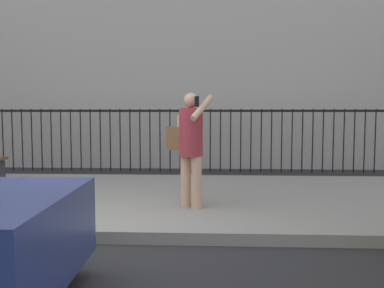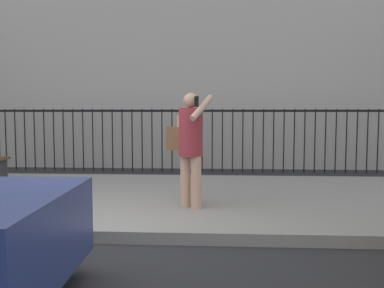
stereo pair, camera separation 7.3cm
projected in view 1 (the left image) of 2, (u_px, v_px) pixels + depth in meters
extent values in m
plane|color=#28282B|center=(66.00, 244.00, 4.96)|extent=(60.00, 60.00, 0.00)
cube|color=gray|center=(111.00, 199.00, 7.14)|extent=(28.00, 4.40, 0.15)
cube|color=black|center=(145.00, 111.00, 10.71)|extent=(12.00, 0.04, 0.06)
cylinder|color=black|center=(3.00, 140.00, 10.95)|extent=(0.03, 0.03, 1.60)
cylinder|color=black|center=(13.00, 140.00, 10.94)|extent=(0.03, 0.03, 1.60)
cylinder|color=black|center=(22.00, 140.00, 10.92)|extent=(0.03, 0.03, 1.60)
cylinder|color=black|center=(32.00, 140.00, 10.91)|extent=(0.03, 0.03, 1.60)
cylinder|color=black|center=(42.00, 140.00, 10.90)|extent=(0.03, 0.03, 1.60)
cylinder|color=black|center=(51.00, 140.00, 10.89)|extent=(0.03, 0.03, 1.60)
cylinder|color=black|center=(61.00, 140.00, 10.88)|extent=(0.03, 0.03, 1.60)
cylinder|color=black|center=(71.00, 140.00, 10.86)|extent=(0.03, 0.03, 1.60)
cylinder|color=black|center=(81.00, 140.00, 10.85)|extent=(0.03, 0.03, 1.60)
cylinder|color=black|center=(91.00, 140.00, 10.84)|extent=(0.03, 0.03, 1.60)
cylinder|color=black|center=(100.00, 140.00, 10.83)|extent=(0.03, 0.03, 1.60)
cylinder|color=black|center=(110.00, 140.00, 10.81)|extent=(0.03, 0.03, 1.60)
cylinder|color=black|center=(120.00, 140.00, 10.80)|extent=(0.03, 0.03, 1.60)
cylinder|color=black|center=(130.00, 140.00, 10.79)|extent=(0.03, 0.03, 1.60)
cylinder|color=black|center=(140.00, 140.00, 10.78)|extent=(0.03, 0.03, 1.60)
cylinder|color=black|center=(150.00, 140.00, 10.77)|extent=(0.03, 0.03, 1.60)
cylinder|color=black|center=(160.00, 140.00, 10.75)|extent=(0.03, 0.03, 1.60)
cylinder|color=black|center=(170.00, 140.00, 10.74)|extent=(0.03, 0.03, 1.60)
cylinder|color=black|center=(180.00, 140.00, 10.73)|extent=(0.03, 0.03, 1.60)
cylinder|color=black|center=(190.00, 141.00, 10.72)|extent=(0.03, 0.03, 1.60)
cylinder|color=black|center=(200.00, 141.00, 10.70)|extent=(0.03, 0.03, 1.60)
cylinder|color=black|center=(210.00, 141.00, 10.69)|extent=(0.03, 0.03, 1.60)
cylinder|color=black|center=(220.00, 141.00, 10.68)|extent=(0.03, 0.03, 1.60)
cylinder|color=black|center=(231.00, 141.00, 10.67)|extent=(0.03, 0.03, 1.60)
cylinder|color=black|center=(241.00, 141.00, 10.66)|extent=(0.03, 0.03, 1.60)
cylinder|color=black|center=(251.00, 141.00, 10.64)|extent=(0.03, 0.03, 1.60)
cylinder|color=black|center=(261.00, 141.00, 10.63)|extent=(0.03, 0.03, 1.60)
cylinder|color=black|center=(271.00, 141.00, 10.62)|extent=(0.03, 0.03, 1.60)
cylinder|color=black|center=(282.00, 141.00, 10.61)|extent=(0.03, 0.03, 1.60)
cylinder|color=black|center=(292.00, 141.00, 10.59)|extent=(0.03, 0.03, 1.60)
cylinder|color=black|center=(302.00, 141.00, 10.58)|extent=(0.03, 0.03, 1.60)
cylinder|color=black|center=(313.00, 141.00, 10.57)|extent=(0.03, 0.03, 1.60)
cylinder|color=black|center=(323.00, 141.00, 10.56)|extent=(0.03, 0.03, 1.60)
cylinder|color=black|center=(333.00, 141.00, 10.55)|extent=(0.03, 0.03, 1.60)
cylinder|color=black|center=(344.00, 141.00, 10.53)|extent=(0.03, 0.03, 1.60)
cylinder|color=black|center=(354.00, 141.00, 10.52)|extent=(0.03, 0.03, 1.60)
cylinder|color=black|center=(365.00, 141.00, 10.51)|extent=(0.03, 0.03, 1.60)
cylinder|color=black|center=(375.00, 141.00, 10.50)|extent=(0.03, 0.03, 1.60)
cylinder|color=black|center=(16.00, 240.00, 4.05)|extent=(0.65, 0.24, 0.64)
cylinder|color=tan|center=(196.00, 183.00, 6.07)|extent=(0.15, 0.15, 0.76)
cylinder|color=tan|center=(186.00, 181.00, 6.20)|extent=(0.15, 0.15, 0.76)
cylinder|color=#992D38|center=(191.00, 132.00, 6.08)|extent=(0.47, 0.47, 0.69)
sphere|color=tan|center=(191.00, 100.00, 6.04)|extent=(0.21, 0.21, 0.21)
cylinder|color=tan|center=(202.00, 108.00, 5.93)|extent=(0.35, 0.45, 0.38)
cylinder|color=tan|center=(180.00, 133.00, 6.20)|extent=(0.09, 0.09, 0.53)
cube|color=black|center=(197.00, 102.00, 5.91)|extent=(0.06, 0.05, 0.15)
cube|color=brown|center=(177.00, 138.00, 6.25)|extent=(0.32, 0.29, 0.34)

